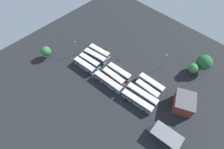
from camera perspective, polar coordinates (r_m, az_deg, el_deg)
ground_plane at (r=82.53m, az=1.45°, el=-0.62°), size 109.22×109.22×0.00m
bus_row0_slot0 at (r=84.96m, az=-8.69°, el=2.84°), size 11.92×3.73×3.53m
bus_row0_slot1 at (r=86.42m, az=-7.18°, el=4.28°), size 11.68×3.86×3.53m
bus_row0_slot2 at (r=88.17m, az=-5.39°, el=5.84°), size 12.37×4.50×3.53m
bus_row0_slot3 at (r=90.06m, az=-4.03°, el=7.30°), size 11.68×4.11×3.53m
bus_row1_slot0 at (r=78.57m, az=-1.25°, el=-2.39°), size 14.45×3.69×3.53m
bus_row1_slot1 at (r=80.11m, az=0.52°, el=-0.74°), size 11.62×3.09×3.53m
bus_row1_slot2 at (r=81.80m, az=2.33°, el=0.85°), size 12.13×3.54×3.53m
bus_row2_slot0 at (r=74.48m, az=8.02°, el=-8.45°), size 14.50×4.22×3.53m
bus_row2_slot1 at (r=76.29m, az=9.66°, el=-6.37°), size 14.48×3.99×3.53m
bus_row2_slot2 at (r=77.99m, az=11.20°, el=-4.69°), size 11.29×2.95×3.53m
bus_row2_slot3 at (r=80.06m, az=12.49°, el=-2.75°), size 12.30×3.21×3.53m
depot_building at (r=77.48m, az=21.97°, el=-8.47°), size 10.96×11.58×6.20m
maintenance_shelter at (r=69.25m, az=17.25°, el=-18.06°), size 11.27×6.90×4.08m
lamp_post_far_corner at (r=84.96m, az=16.37°, el=4.14°), size 0.56×0.28×9.32m
lamp_post_near_entrance at (r=89.62m, az=-11.36°, el=8.48°), size 0.56×0.28×8.53m
tree_south_edge at (r=87.91m, az=24.61°, el=1.85°), size 4.41×4.41×6.54m
tree_east_edge at (r=90.44m, az=27.42°, el=3.44°), size 6.98×6.98×9.12m
tree_north_edge at (r=92.49m, az=-20.35°, el=6.98°), size 4.73×4.73×6.58m
puddle_centre_drain at (r=93.05m, az=-2.89°, el=7.67°), size 3.76×3.76×0.01m
puddle_back_corner at (r=76.24m, az=4.39°, el=-8.29°), size 2.74×2.74×0.01m
puddle_near_shelter at (r=81.57m, az=-5.56°, el=-1.95°), size 1.59×1.59×0.01m
puddle_front_lane at (r=88.60m, az=1.85°, el=4.60°), size 1.54×1.54×0.01m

